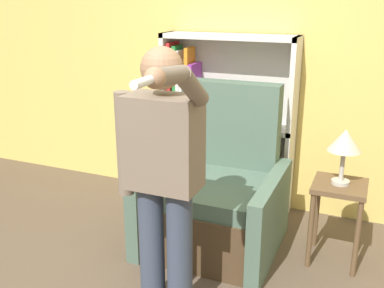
% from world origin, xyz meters
% --- Properties ---
extents(wall_back, '(8.00, 0.06, 2.80)m').
position_xyz_m(wall_back, '(0.00, 2.03, 1.40)').
color(wall_back, '#E0C160').
rests_on(wall_back, ground_plane).
extents(bookcase, '(1.16, 0.28, 1.53)m').
position_xyz_m(bookcase, '(-0.29, 1.87, 0.73)').
color(bookcase, silver).
rests_on(bookcase, ground_plane).
extents(armchair, '(0.97, 0.93, 1.20)m').
position_xyz_m(armchair, '(-0.01, 1.21, 0.37)').
color(armchair, '#4C3823').
rests_on(armchair, ground_plane).
extents(person_standing, '(0.55, 0.78, 1.58)m').
position_xyz_m(person_standing, '(-0.01, 0.31, 0.90)').
color(person_standing, '#384256').
rests_on(person_standing, ground_plane).
extents(side_table, '(0.36, 0.36, 0.60)m').
position_xyz_m(side_table, '(0.86, 1.28, 0.47)').
color(side_table, brown).
rests_on(side_table, ground_plane).
extents(table_lamp, '(0.22, 0.22, 0.39)m').
position_xyz_m(table_lamp, '(0.86, 1.28, 0.90)').
color(table_lamp, '#B7B2A8').
rests_on(table_lamp, side_table).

